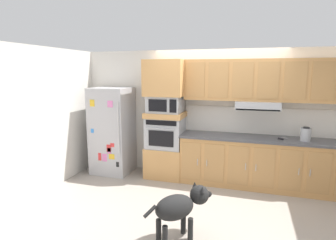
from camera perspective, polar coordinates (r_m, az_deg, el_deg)
name	(u,v)px	position (r m, az deg, el deg)	size (l,w,h in m)	color
ground_plane	(207,198)	(4.85, 7.99, -15.55)	(9.60, 9.60, 0.00)	#9E9389
back_kitchen_wall	(217,114)	(5.54, 10.08, 1.19)	(6.20, 0.12, 2.50)	silver
side_panel_left	(60,116)	(5.59, -21.31, 0.73)	(0.12, 7.10, 2.50)	silver
refrigerator	(112,130)	(5.83, -11.39, -2.13)	(0.76, 0.73, 1.76)	#ADADB2
oven_base_cabinet	(166,161)	(5.62, -0.49, -8.53)	(0.74, 0.62, 0.60)	tan
built_in_oven	(166,132)	(5.45, -0.51, -2.54)	(0.70, 0.62, 0.60)	#A8AAAF
appliance_mid_shelf	(166,115)	(5.39, -0.51, 1.09)	(0.74, 0.62, 0.10)	tan
microwave	(166,104)	(5.36, -0.52, 3.31)	(0.64, 0.54, 0.32)	#A8AAAF
appliance_upper_cabinet	(166,78)	(5.33, -0.52, 8.66)	(0.74, 0.62, 0.68)	tan
lower_cabinet_run	(263,163)	(5.35, 18.98, -8.47)	(2.95, 0.63, 0.88)	tan
countertop_slab	(264,139)	(5.23, 19.26, -3.67)	(2.99, 0.64, 0.04)	#4C4C51
backsplash_panel	(265,121)	(5.46, 19.31, -0.22)	(2.99, 0.02, 0.50)	silver
upper_cabinet_with_hood	(267,82)	(5.21, 19.74, 7.42)	(2.95, 0.48, 0.88)	tan
screwdriver	(281,139)	(5.18, 22.27, -3.58)	(0.17, 0.17, 0.03)	black
electric_kettle	(306,134)	(5.22, 26.50, -2.67)	(0.17, 0.17, 0.24)	#A8AAAF
dog	(181,206)	(3.59, 2.63, -17.27)	(0.74, 0.74, 0.67)	black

